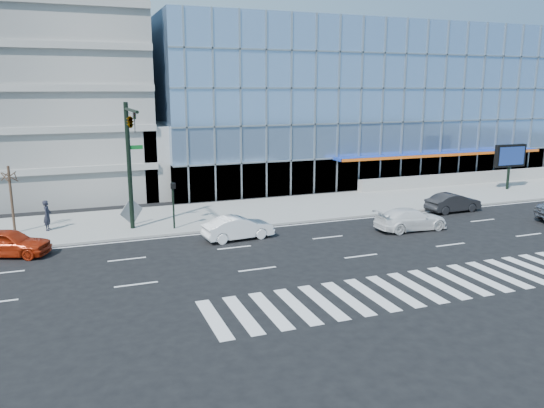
{
  "coord_description": "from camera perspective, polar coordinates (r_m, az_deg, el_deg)",
  "views": [
    {
      "loc": [
        -14.43,
        -28.07,
        8.93
      ],
      "look_at": [
        -2.52,
        3.0,
        1.69
      ],
      "focal_mm": 35.0,
      "sensor_mm": 36.0,
      "label": 1
    }
  ],
  "objects": [
    {
      "name": "dark_sedan",
      "position": [
        41.44,
        18.9,
        0.14
      ],
      "size": [
        4.28,
        1.65,
        1.39
      ],
      "primitive_type": "imported",
      "rotation": [
        0.0,
        0.0,
        1.61
      ],
      "color": "black",
      "rests_on": "ground"
    },
    {
      "name": "ped_signal_post",
      "position": [
        34.23,
        -10.57,
        0.62
      ],
      "size": [
        0.3,
        0.33,
        3.0
      ],
      "color": "black",
      "rests_on": "sidewalk"
    },
    {
      "name": "marquee_sign",
      "position": [
        51.6,
        24.23,
        4.67
      ],
      "size": [
        3.2,
        0.43,
        4.0
      ],
      "color": "black",
      "rests_on": "sidewalk"
    },
    {
      "name": "ground",
      "position": [
        32.8,
        6.01,
        -3.59
      ],
      "size": [
        160.0,
        160.0,
        0.0
      ],
      "primitive_type": "plane",
      "color": "black",
      "rests_on": "ground"
    },
    {
      "name": "tilted_panel",
      "position": [
        35.97,
        -14.89,
        -0.77
      ],
      "size": [
        1.6,
        1.02,
        1.84
      ],
      "primitive_type": "cube",
      "rotation": [
        0.0,
        0.75,
        0.55
      ],
      "color": "gray",
      "rests_on": "sidewalk"
    },
    {
      "name": "ramp_block",
      "position": [
        47.21,
        -10.56,
        4.85
      ],
      "size": [
        6.0,
        8.0,
        6.0
      ],
      "primitive_type": "cube",
      "color": "gray",
      "rests_on": "ground"
    },
    {
      "name": "white_suv",
      "position": [
        35.35,
        14.71,
        -1.59
      ],
      "size": [
        4.9,
        2.08,
        1.41
      ],
      "primitive_type": "imported",
      "rotation": [
        0.0,
        0.0,
        1.55
      ],
      "color": "white",
      "rests_on": "ground"
    },
    {
      "name": "sidewalk",
      "position": [
        39.85,
        0.81,
        -0.57
      ],
      "size": [
        120.0,
        8.0,
        0.15
      ],
      "primitive_type": "cube",
      "color": "gray",
      "rests_on": "ground"
    },
    {
      "name": "pedestrian",
      "position": [
        36.37,
        -23.02,
        -1.13
      ],
      "size": [
        0.6,
        0.79,
        1.94
      ],
      "primitive_type": "imported",
      "rotation": [
        0.0,
        0.0,
        1.36
      ],
      "color": "black",
      "rests_on": "sidewalk"
    },
    {
      "name": "retaining_wall",
      "position": [
        55.85,
        22.87,
        2.78
      ],
      "size": [
        30.0,
        0.8,
        1.0
      ],
      "primitive_type": "cube",
      "color": "gray",
      "rests_on": "sidewalk"
    },
    {
      "name": "white_sedan",
      "position": [
        32.16,
        -3.67,
        -2.57
      ],
      "size": [
        4.42,
        1.93,
        1.41
      ],
      "primitive_type": "imported",
      "rotation": [
        0.0,
        0.0,
        1.67
      ],
      "color": "white",
      "rests_on": "ground"
    },
    {
      "name": "street_tree_near",
      "position": [
        36.12,
        -26.44,
        2.79
      ],
      "size": [
        1.1,
        1.1,
        4.23
      ],
      "color": "#332319",
      "rests_on": "sidewalk"
    },
    {
      "name": "traffic_signal",
      "position": [
        32.94,
        -15.03,
        7.04
      ],
      "size": [
        1.14,
        5.74,
        8.0
      ],
      "color": "black",
      "rests_on": "sidewalk"
    },
    {
      "name": "red_sedan",
      "position": [
        32.22,
        -26.54,
        -3.75
      ],
      "size": [
        4.79,
        3.29,
        1.51
      ],
      "primitive_type": "imported",
      "rotation": [
        0.0,
        0.0,
        1.2
      ],
      "color": "#AA270D",
      "rests_on": "ground"
    },
    {
      "name": "theatre_building",
      "position": [
        61.11,
        6.88,
        10.84
      ],
      "size": [
        42.0,
        26.0,
        15.0
      ],
      "primitive_type": "cube",
      "color": "#779AC7",
      "rests_on": "ground"
    }
  ]
}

